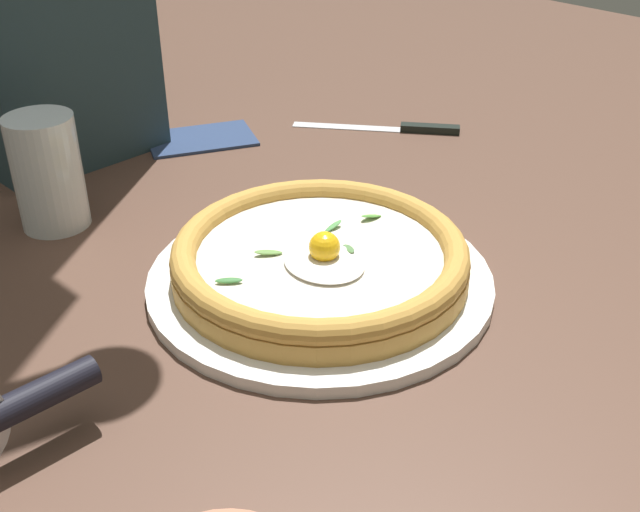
% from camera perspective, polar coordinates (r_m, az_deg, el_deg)
% --- Properties ---
extents(ground_plane, '(2.40, 2.40, 0.03)m').
position_cam_1_polar(ground_plane, '(0.74, -2.08, -3.46)').
color(ground_plane, brown).
rests_on(ground_plane, ground).
extents(pizza_plate, '(0.33, 0.33, 0.01)m').
position_cam_1_polar(pizza_plate, '(0.73, 0.00, -1.74)').
color(pizza_plate, white).
rests_on(pizza_plate, ground).
extents(pizza, '(0.28, 0.28, 0.05)m').
position_cam_1_polar(pizza, '(0.72, 0.00, -0.10)').
color(pizza, gold).
rests_on(pizza, pizza_plate).
extents(pizza_cutter, '(0.02, 0.15, 0.09)m').
position_cam_1_polar(pizza_cutter, '(0.57, -22.22, -10.60)').
color(pizza_cutter, silver).
rests_on(pizza_cutter, ground).
extents(table_knife, '(0.19, 0.16, 0.01)m').
position_cam_1_polar(table_knife, '(1.09, 5.97, 9.34)').
color(table_knife, silver).
rests_on(table_knife, ground).
extents(drinking_glass, '(0.07, 0.07, 0.12)m').
position_cam_1_polar(drinking_glass, '(0.87, -19.28, 5.27)').
color(drinking_glass, silver).
rests_on(drinking_glass, ground).
extents(folded_napkin, '(0.14, 0.16, 0.01)m').
position_cam_1_polar(folded_napkin, '(1.06, -8.75, 8.62)').
color(folded_napkin, navy).
rests_on(folded_napkin, ground).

